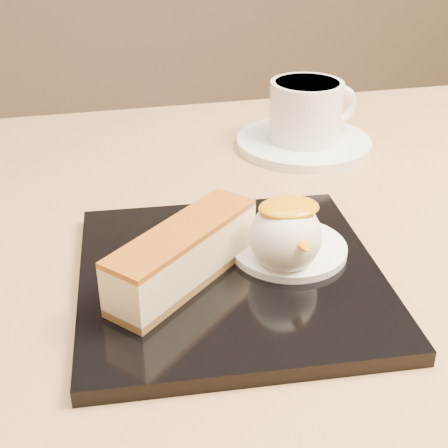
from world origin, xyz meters
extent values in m
cube|color=brown|center=(0.00, 0.00, 0.70)|extent=(0.80, 0.80, 0.04)
cube|color=black|center=(-0.04, -0.02, 0.73)|extent=(0.24, 0.24, 0.01)
cube|color=brown|center=(-0.08, -0.02, 0.74)|extent=(0.12, 0.11, 0.01)
cube|color=beige|center=(-0.08, -0.02, 0.75)|extent=(0.12, 0.11, 0.03)
cube|color=#84400E|center=(-0.08, -0.02, 0.77)|extent=(0.12, 0.11, 0.00)
cylinder|color=white|center=(0.01, 0.00, 0.73)|extent=(0.09, 0.09, 0.01)
sphere|color=white|center=(0.00, -0.02, 0.76)|extent=(0.05, 0.05, 0.05)
ellipsoid|color=orange|center=(0.00, -0.02, 0.78)|extent=(0.04, 0.03, 0.01)
ellipsoid|color=#30852B|center=(-0.02, 0.02, 0.74)|extent=(0.02, 0.01, 0.00)
ellipsoid|color=#30852B|center=(-0.01, 0.02, 0.74)|extent=(0.02, 0.01, 0.00)
ellipsoid|color=#30852B|center=(-0.03, 0.02, 0.74)|extent=(0.01, 0.02, 0.00)
cylinder|color=white|center=(0.10, 0.23, 0.72)|extent=(0.15, 0.15, 0.01)
cylinder|color=white|center=(0.10, 0.23, 0.76)|extent=(0.08, 0.08, 0.06)
cylinder|color=black|center=(0.10, 0.23, 0.79)|extent=(0.07, 0.07, 0.00)
torus|color=white|center=(0.14, 0.23, 0.76)|extent=(0.05, 0.02, 0.05)
camera|label=1|loc=(-0.13, -0.39, 0.99)|focal=50.00mm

